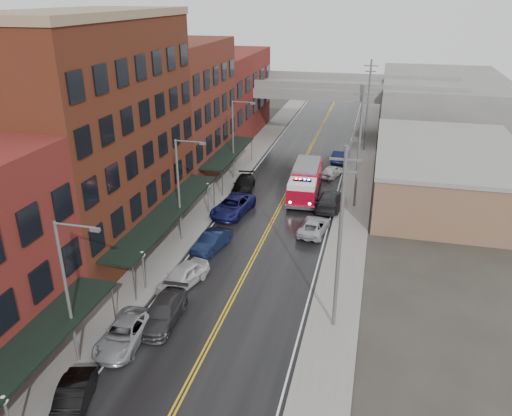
# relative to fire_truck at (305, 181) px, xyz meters

# --- Properties ---
(road) EXTENTS (11.00, 160.00, 0.02)m
(road) POSITION_rel_fire_truck_xyz_m (-1.97, -6.60, -1.74)
(road) COLOR black
(road) RESTS_ON ground
(sidewalk_left) EXTENTS (3.00, 160.00, 0.15)m
(sidewalk_left) POSITION_rel_fire_truck_xyz_m (-9.27, -6.60, -1.68)
(sidewalk_left) COLOR slate
(sidewalk_left) RESTS_ON ground
(sidewalk_right) EXTENTS (3.00, 160.00, 0.15)m
(sidewalk_right) POSITION_rel_fire_truck_xyz_m (5.33, -6.60, -1.68)
(sidewalk_right) COLOR slate
(sidewalk_right) RESTS_ON ground
(curb_left) EXTENTS (0.30, 160.00, 0.15)m
(curb_left) POSITION_rel_fire_truck_xyz_m (-7.62, -6.60, -1.68)
(curb_left) COLOR gray
(curb_left) RESTS_ON ground
(curb_right) EXTENTS (0.30, 160.00, 0.15)m
(curb_right) POSITION_rel_fire_truck_xyz_m (3.68, -6.60, -1.68)
(curb_right) COLOR gray
(curb_right) RESTS_ON ground
(brick_building_b) EXTENTS (9.00, 20.00, 18.00)m
(brick_building_b) POSITION_rel_fire_truck_xyz_m (-15.27, -13.60, 7.25)
(brick_building_b) COLOR #532316
(brick_building_b) RESTS_ON ground
(brick_building_c) EXTENTS (9.00, 15.00, 15.00)m
(brick_building_c) POSITION_rel_fire_truck_xyz_m (-15.27, 3.90, 5.75)
(brick_building_c) COLOR brown
(brick_building_c) RESTS_ON ground
(brick_building_far) EXTENTS (9.00, 20.00, 12.00)m
(brick_building_far) POSITION_rel_fire_truck_xyz_m (-15.27, 21.40, 4.25)
(brick_building_far) COLOR maroon
(brick_building_far) RESTS_ON ground
(tan_building) EXTENTS (14.00, 22.00, 5.00)m
(tan_building) POSITION_rel_fire_truck_xyz_m (14.03, 3.40, 0.75)
(tan_building) COLOR #845F47
(tan_building) RESTS_ON ground
(right_far_block) EXTENTS (18.00, 30.00, 8.00)m
(right_far_block) POSITION_rel_fire_truck_xyz_m (16.03, 33.40, 2.25)
(right_far_block) COLOR slate
(right_far_block) RESTS_ON ground
(awning_0) EXTENTS (2.60, 16.00, 3.09)m
(awning_0) POSITION_rel_fire_truck_xyz_m (-9.46, -32.60, 1.23)
(awning_0) COLOR black
(awning_0) RESTS_ON ground
(awning_1) EXTENTS (2.60, 18.00, 3.09)m
(awning_1) POSITION_rel_fire_truck_xyz_m (-9.47, -13.60, 1.23)
(awning_1) COLOR black
(awning_1) RESTS_ON ground
(awning_2) EXTENTS (2.60, 13.00, 3.09)m
(awning_2) POSITION_rel_fire_truck_xyz_m (-9.46, 3.90, 1.23)
(awning_2) COLOR black
(awning_2) RESTS_ON ground
(globe_lamp_0) EXTENTS (0.44, 0.44, 3.12)m
(globe_lamp_0) POSITION_rel_fire_truck_xyz_m (-8.37, -34.60, 0.56)
(globe_lamp_0) COLOR #59595B
(globe_lamp_0) RESTS_ON ground
(globe_lamp_1) EXTENTS (0.44, 0.44, 3.12)m
(globe_lamp_1) POSITION_rel_fire_truck_xyz_m (-8.37, -20.60, 0.56)
(globe_lamp_1) COLOR #59595B
(globe_lamp_1) RESTS_ON ground
(globe_lamp_2) EXTENTS (0.44, 0.44, 3.12)m
(globe_lamp_2) POSITION_rel_fire_truck_xyz_m (-8.37, -6.60, 0.56)
(globe_lamp_2) COLOR #59595B
(globe_lamp_2) RESTS_ON ground
(street_lamp_0) EXTENTS (2.64, 0.22, 9.00)m
(street_lamp_0) POSITION_rel_fire_truck_xyz_m (-8.52, -28.60, 3.43)
(street_lamp_0) COLOR #59595B
(street_lamp_0) RESTS_ON ground
(street_lamp_1) EXTENTS (2.64, 0.22, 9.00)m
(street_lamp_1) POSITION_rel_fire_truck_xyz_m (-8.52, -12.60, 3.43)
(street_lamp_1) COLOR #59595B
(street_lamp_1) RESTS_ON ground
(street_lamp_2) EXTENTS (2.64, 0.22, 9.00)m
(street_lamp_2) POSITION_rel_fire_truck_xyz_m (-8.52, 3.40, 3.43)
(street_lamp_2) COLOR #59595B
(street_lamp_2) RESTS_ON ground
(utility_pole_0) EXTENTS (1.80, 0.24, 12.00)m
(utility_pole_0) POSITION_rel_fire_truck_xyz_m (5.23, -21.60, 4.55)
(utility_pole_0) COLOR #59595B
(utility_pole_0) RESTS_ON ground
(utility_pole_1) EXTENTS (1.80, 0.24, 12.00)m
(utility_pole_1) POSITION_rel_fire_truck_xyz_m (5.23, -1.60, 4.55)
(utility_pole_1) COLOR #59595B
(utility_pole_1) RESTS_ON ground
(utility_pole_2) EXTENTS (1.80, 0.24, 12.00)m
(utility_pole_2) POSITION_rel_fire_truck_xyz_m (5.23, 18.40, 4.55)
(utility_pole_2) COLOR #59595B
(utility_pole_2) RESTS_ON ground
(overpass) EXTENTS (40.00, 10.00, 7.50)m
(overpass) POSITION_rel_fire_truck_xyz_m (-1.97, 25.40, 4.23)
(overpass) COLOR slate
(overpass) RESTS_ON ground
(fire_truck) EXTENTS (3.87, 8.99, 3.24)m
(fire_truck) POSITION_rel_fire_truck_xyz_m (0.00, 0.00, 0.00)
(fire_truck) COLOR #9D071D
(fire_truck) RESTS_ON ground
(parked_car_left_1) EXTENTS (2.64, 4.53, 1.41)m
(parked_car_left_1) POSITION_rel_fire_truck_xyz_m (-6.97, -31.90, -1.05)
(parked_car_left_1) COLOR black
(parked_car_left_1) RESTS_ON ground
(parked_car_left_2) EXTENTS (2.57, 5.16, 1.41)m
(parked_car_left_2) POSITION_rel_fire_truck_xyz_m (-6.97, -26.40, -1.05)
(parked_car_left_2) COLOR gray
(parked_car_left_2) RESTS_ON ground
(parked_car_left_3) EXTENTS (2.26, 5.24, 1.50)m
(parked_car_left_3) POSITION_rel_fire_truck_xyz_m (-5.57, -23.81, -1.00)
(parked_car_left_3) COLOR #2B2B2E
(parked_car_left_3) RESTS_ON ground
(parked_car_left_4) EXTENTS (3.12, 5.05, 1.61)m
(parked_car_left_4) POSITION_rel_fire_truck_xyz_m (-5.94, -19.38, -0.95)
(parked_car_left_4) COLOR silver
(parked_car_left_4) RESTS_ON ground
(parked_car_left_5) EXTENTS (2.48, 4.77, 1.50)m
(parked_car_left_5) POSITION_rel_fire_truck_xyz_m (-5.69, -13.56, -1.01)
(parked_car_left_5) COLOR #0E1732
(parked_car_left_5) RESTS_ON ground
(parked_car_left_6) EXTENTS (3.60, 6.30, 1.66)m
(parked_car_left_6) POSITION_rel_fire_truck_xyz_m (-6.05, -6.13, -0.93)
(parked_car_left_6) COLOR #15174F
(parked_car_left_6) RESTS_ON ground
(parked_car_left_7) EXTENTS (2.68, 5.33, 1.49)m
(parked_car_left_7) POSITION_rel_fire_truck_xyz_m (-6.65, 0.01, -1.01)
(parked_car_left_7) COLOR black
(parked_car_left_7) RESTS_ON ground
(parked_car_right_0) EXTENTS (2.72, 4.99, 1.33)m
(parked_car_right_0) POSITION_rel_fire_truck_xyz_m (2.12, -8.40, -1.09)
(parked_car_right_0) COLOR #ABADB4
(parked_car_right_0) RESTS_ON ground
(parked_car_right_1) EXTENTS (2.74, 5.89, 1.67)m
(parked_car_right_1) POSITION_rel_fire_truck_xyz_m (2.92, -2.40, -0.92)
(parked_car_right_1) COLOR #242427
(parked_car_right_1) RESTS_ON ground
(parked_car_right_2) EXTENTS (2.67, 4.20, 1.33)m
(parked_car_right_2) POSITION_rel_fire_truck_xyz_m (2.12, 6.94, -1.09)
(parked_car_right_2) COLOR #BBBBBB
(parked_car_right_2) RESTS_ON ground
(parked_car_right_3) EXTENTS (1.93, 4.62, 1.48)m
(parked_car_right_3) POSITION_rel_fire_truck_xyz_m (2.47, 12.79, -1.01)
(parked_car_right_3) COLOR black
(parked_car_right_3) RESTS_ON ground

